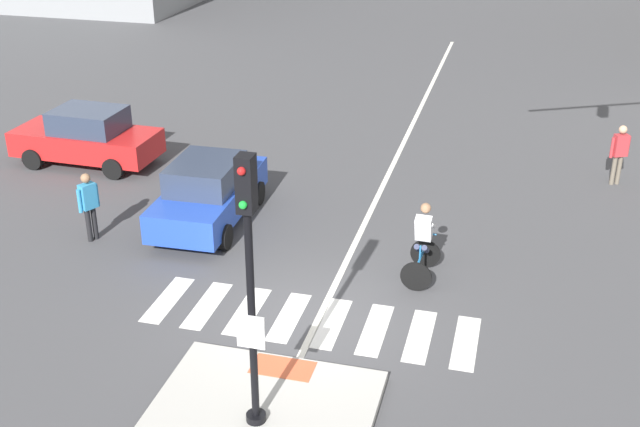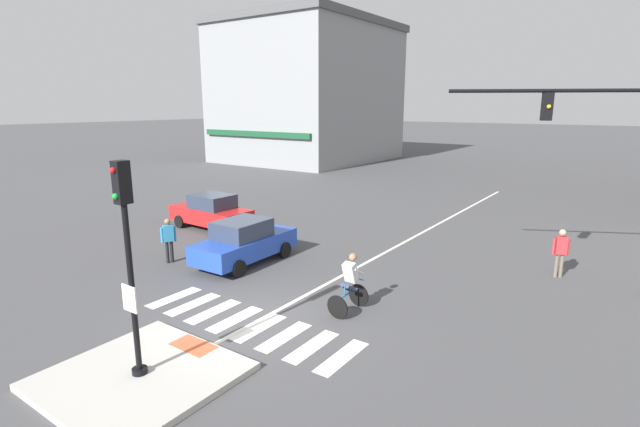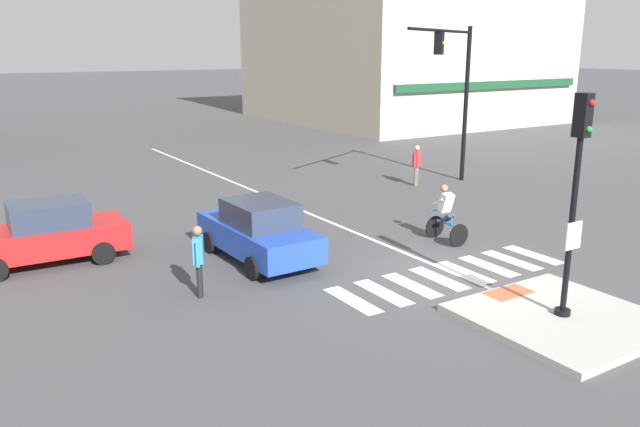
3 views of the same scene
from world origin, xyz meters
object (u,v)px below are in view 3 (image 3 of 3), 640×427
object	(u,v)px
car_blue_westbound_near	(259,231)
pedestrian_waiting_far_side	(417,162)
traffic_light_mast	(457,80)
signal_pole	(576,186)
car_red_cross_left	(46,233)
cyclist	(446,212)
pedestrian_at_curb_left	(198,255)

from	to	relation	value
car_blue_westbound_near	pedestrian_waiting_far_side	bearing A→B (deg)	27.26
traffic_light_mast	pedestrian_waiting_far_side	world-z (taller)	traffic_light_mast
signal_pole	car_red_cross_left	xyz separation A→B (m)	(-8.32, 9.59, -2.06)
traffic_light_mast	pedestrian_waiting_far_side	bearing A→B (deg)	151.50
car_blue_westbound_near	cyclist	bearing A→B (deg)	-14.31
cyclist	pedestrian_at_curb_left	xyz separation A→B (m)	(-7.66, -0.20, 0.11)
pedestrian_at_curb_left	traffic_light_mast	bearing A→B (deg)	23.83
traffic_light_mast	pedestrian_waiting_far_side	size ratio (longest dim) A/B	3.80
signal_pole	traffic_light_mast	size ratio (longest dim) A/B	0.71
signal_pole	cyclist	distance (m)	6.11
car_red_cross_left	pedestrian_at_curb_left	distance (m)	4.99
cyclist	signal_pole	bearing A→B (deg)	-108.62
car_blue_westbound_near	pedestrian_at_curb_left	size ratio (longest dim) A/B	2.48
pedestrian_waiting_far_side	pedestrian_at_curb_left	bearing A→B (deg)	-151.30
signal_pole	cyclist	world-z (taller)	signal_pole
pedestrian_at_curb_left	signal_pole	bearing A→B (deg)	-42.19
car_red_cross_left	pedestrian_at_curb_left	size ratio (longest dim) A/B	2.48
car_red_cross_left	pedestrian_waiting_far_side	size ratio (longest dim) A/B	2.48
traffic_light_mast	pedestrian_at_curb_left	size ratio (longest dim) A/B	3.80
car_blue_westbound_near	cyclist	world-z (taller)	cyclist
traffic_light_mast	car_red_cross_left	world-z (taller)	traffic_light_mast
pedestrian_waiting_far_side	traffic_light_mast	bearing A→B (deg)	-28.50
cyclist	pedestrian_at_curb_left	bearing A→B (deg)	-178.48
cyclist	pedestrian_waiting_far_side	distance (m)	7.73
pedestrian_at_curb_left	pedestrian_waiting_far_side	distance (m)	13.70
car_red_cross_left	car_blue_westbound_near	distance (m)	5.52
signal_pole	pedestrian_at_curb_left	bearing A→B (deg)	137.81
car_blue_westbound_near	pedestrian_waiting_far_side	world-z (taller)	pedestrian_waiting_far_side
car_blue_westbound_near	pedestrian_waiting_far_side	size ratio (longest dim) A/B	2.48
cyclist	pedestrian_waiting_far_side	world-z (taller)	cyclist
signal_pole	car_red_cross_left	world-z (taller)	signal_pole
car_red_cross_left	car_blue_westbound_near	bearing A→B (deg)	-29.77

